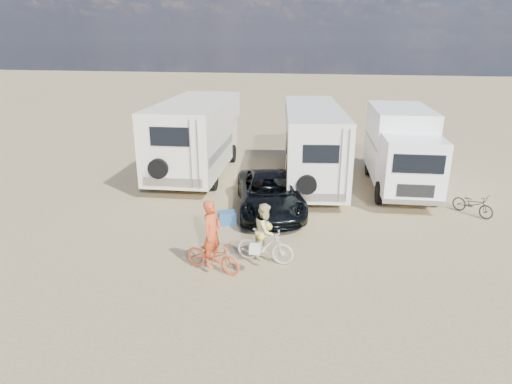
% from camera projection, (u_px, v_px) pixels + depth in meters
% --- Properties ---
extents(ground, '(140.00, 140.00, 0.00)m').
position_uv_depth(ground, '(296.00, 250.00, 13.09)').
color(ground, tan).
rests_on(ground, ground).
extents(rv_main, '(3.22, 7.85, 3.24)m').
position_uv_depth(rv_main, '(312.00, 146.00, 18.78)').
color(rv_main, silver).
rests_on(rv_main, ground).
extents(rv_left, '(3.16, 7.58, 3.32)m').
position_uv_depth(rv_left, '(196.00, 138.00, 20.03)').
color(rv_left, beige).
rests_on(rv_left, ground).
extents(box_truck, '(2.60, 6.28, 3.23)m').
position_uv_depth(box_truck, '(401.00, 151.00, 17.95)').
color(box_truck, white).
rests_on(box_truck, ground).
extents(dark_suv, '(3.32, 5.20, 1.34)m').
position_uv_depth(dark_suv, '(270.00, 193.00, 15.91)').
color(dark_suv, black).
rests_on(dark_suv, ground).
extents(bike_man, '(1.74, 1.04, 0.86)m').
position_uv_depth(bike_man, '(213.00, 256.00, 11.84)').
color(bike_man, '#BF451E').
rests_on(bike_man, ground).
extents(bike_woman, '(1.68, 0.69, 0.98)m').
position_uv_depth(bike_woman, '(265.00, 246.00, 12.26)').
color(bike_woman, '#B6B99F').
rests_on(bike_woman, ground).
extents(rider_man, '(0.61, 0.76, 1.81)m').
position_uv_depth(rider_man, '(212.00, 240.00, 11.69)').
color(rider_man, '#C9431E').
rests_on(rider_man, ground).
extents(rider_woman, '(0.69, 0.83, 1.55)m').
position_uv_depth(rider_woman, '(265.00, 237.00, 12.17)').
color(rider_woman, '#D5CC86').
rests_on(rider_woman, ground).
extents(bike_parked, '(1.45, 1.43, 0.79)m').
position_uv_depth(bike_parked, '(473.00, 204.00, 15.64)').
color(bike_parked, '#252725').
rests_on(bike_parked, ground).
extents(cooler, '(0.68, 0.60, 0.45)m').
position_uv_depth(cooler, '(227.00, 218.00, 14.87)').
color(cooler, '#275180').
rests_on(cooler, ground).
extents(crate, '(0.54, 0.54, 0.36)m').
position_uv_depth(crate, '(291.00, 207.00, 15.96)').
color(crate, '#9B7357').
rests_on(crate, ground).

